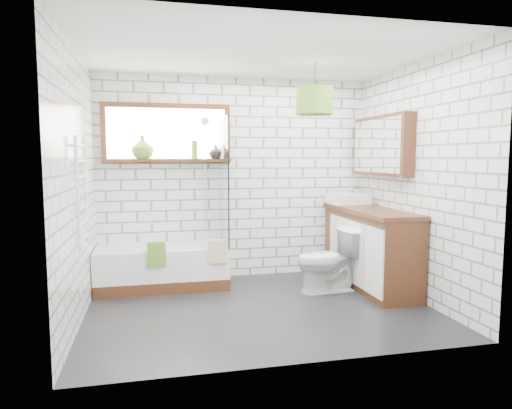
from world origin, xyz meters
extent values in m
cube|color=black|center=(0.00, 0.00, -0.01)|extent=(3.40, 2.60, 0.01)
cube|color=white|center=(0.00, 0.00, 2.50)|extent=(3.40, 2.60, 0.01)
cube|color=white|center=(0.00, 1.30, 1.25)|extent=(3.40, 0.01, 2.50)
cube|color=white|center=(0.00, -1.30, 1.25)|extent=(3.40, 0.01, 2.50)
cube|color=white|center=(-1.70, 0.00, 1.25)|extent=(0.01, 2.60, 2.50)
cube|color=white|center=(1.70, 0.00, 1.25)|extent=(0.01, 2.60, 2.50)
cube|color=#391D10|center=(-0.85, 1.26, 1.80)|extent=(1.52, 0.16, 0.68)
cube|color=white|center=(-1.66, 0.00, 1.20)|extent=(0.06, 0.52, 1.00)
cube|color=#391D10|center=(1.62, 0.60, 1.65)|extent=(0.16, 1.20, 0.70)
cylinder|color=silver|center=(-0.40, 1.26, 1.35)|extent=(0.02, 0.02, 1.30)
cube|color=white|center=(-0.94, 0.97, 0.24)|extent=(1.50, 0.66, 0.48)
cube|color=white|center=(-0.21, 0.97, 1.23)|extent=(0.02, 0.72, 1.50)
cube|color=#578728|center=(-1.01, 0.64, 0.46)|extent=(0.20, 0.05, 0.27)
cube|color=#C3B687|center=(-0.34, 0.64, 0.46)|extent=(0.20, 0.05, 0.26)
cube|color=#391D10|center=(1.44, 0.48, 0.46)|extent=(0.52, 1.62, 0.93)
cube|color=white|center=(1.38, 0.98, 0.99)|extent=(0.46, 0.40, 0.13)
cylinder|color=silver|center=(1.54, 0.98, 1.05)|extent=(0.03, 0.03, 0.14)
imported|color=white|center=(0.88, 0.38, 0.36)|extent=(0.46, 0.74, 0.73)
imported|color=olive|center=(-1.14, 1.23, 1.62)|extent=(0.33, 0.33, 0.27)
imported|color=black|center=(-0.27, 1.23, 1.57)|extent=(0.22, 0.22, 0.18)
cylinder|color=olive|center=(-0.53, 1.23, 1.59)|extent=(0.08, 0.08, 0.22)
cylinder|color=#578728|center=(0.63, 0.20, 2.10)|extent=(0.38, 0.38, 0.28)
camera|label=1|loc=(-1.03, -4.37, 1.51)|focal=32.00mm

